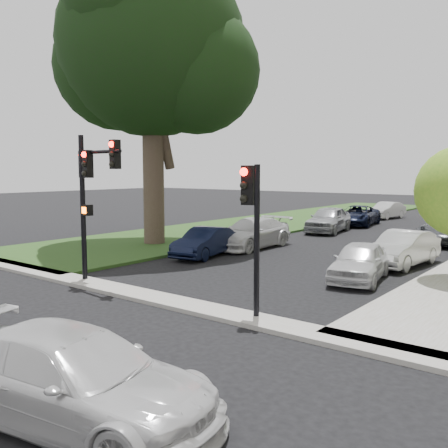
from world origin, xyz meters
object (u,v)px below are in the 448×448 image
Objects in this scene: car_parked_0 at (359,261)px; car_parked_1 at (403,249)px; car_cross_far at (73,378)px; car_parked_8 at (357,216)px; car_parked_7 at (328,219)px; car_parked_9 at (387,210)px; eucalyptus at (151,44)px; traffic_signal_secondary at (252,212)px; car_parked_6 at (252,233)px; car_parked_5 at (205,242)px; traffic_signal_main at (90,182)px.

car_parked_1 is (0.28, 3.58, 0.03)m from car_parked_0.
car_parked_8 is (-7.65, 28.33, -0.02)m from car_cross_far.
car_parked_9 is at bearing 82.34° from car_parked_7.
eucalyptus reaches higher than traffic_signal_secondary.
car_parked_7 is at bearing 88.40° from car_parked_6.
traffic_signal_secondary is 6.34m from car_parked_0.
car_parked_1 is 7.35m from car_parked_6.
car_parked_9 is (-0.02, 22.08, 0.01)m from car_parked_5.
car_parked_0 is 0.84× the size of car_parked_7.
car_parked_1 is at bearing 10.56° from eucalyptus.
traffic_signal_main reaches higher than traffic_signal_secondary.
car_parked_8 is 6.04m from car_parked_9.
traffic_signal_main is at bearing -57.29° from eucalyptus.
car_parked_6 is 1.27× the size of car_parked_9.
car_parked_1 is at bearing 12.65° from car_parked_5.
car_cross_far reaches higher than car_parked_5.
car_parked_8 is (-0.16, 4.75, -0.12)m from car_parked_7.
car_parked_1 is (11.82, 2.20, -9.22)m from eucalyptus.
car_parked_7 is (0.31, 11.29, 0.15)m from car_parked_5.
eucalyptus is 20.20m from car_cross_far.
eucalyptus is at bearing 122.71° from traffic_signal_main.
traffic_signal_secondary reaches higher than car_parked_9.
car_parked_8 is at bearing 106.79° from traffic_signal_secondary.
car_parked_1 is 1.08× the size of car_parked_5.
traffic_signal_secondary is 1.01× the size of car_parked_0.
car_parked_0 is (-0.57, 11.92, -0.03)m from car_cross_far.
car_parked_8 is at bearing 102.20° from car_parked_0.
traffic_signal_secondary is (11.21, -7.36, -7.17)m from eucalyptus.
traffic_signal_secondary reaches higher than car_parked_6.
eucalyptus reaches higher than car_parked_1.
car_parked_0 is 23.59m from car_parked_9.
car_parked_7 is 4.76m from car_parked_8.
car_parked_6 is (-0.23, 9.61, -2.67)m from traffic_signal_main.
car_parked_1 is at bearing -57.66° from car_parked_7.
car_parked_7 reaches higher than car_parked_6.
car_parked_8 is at bearing 82.48° from car_parked_7.
car_parked_8 is at bearing 78.97° from car_parked_5.
car_parked_9 reaches higher than car_parked_5.
car_parked_7 is at bearing 77.94° from car_parked_5.
car_cross_far is 1.03× the size of car_parked_7.
car_parked_5 is at bearing 165.95° from car_parked_0.
traffic_signal_secondary is 11.94m from car_parked_6.
car_parked_1 is (-0.28, 15.50, -0.01)m from car_cross_far.
car_parked_1 is at bearing 74.32° from car_parked_0.
eucalyptus is at bearing -164.40° from car_parked_1.
car_parked_1 is 8.18m from car_parked_5.
car_parked_1 is 10.83m from car_parked_7.
traffic_signal_secondary is at bearing -53.05° from car_parked_5.
car_parked_1 reaches higher than car_parked_9.
traffic_signal_secondary is 0.80× the size of car_parked_8.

